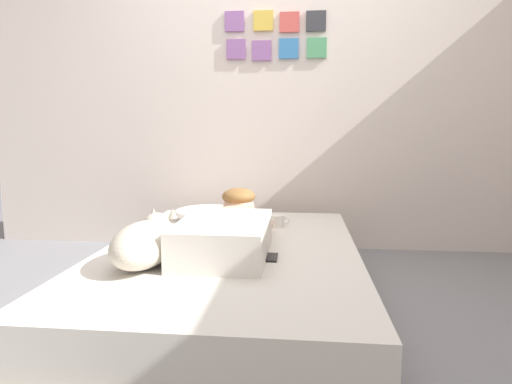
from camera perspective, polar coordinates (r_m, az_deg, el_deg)
The scene contains 8 objects.
ground_plane at distance 2.21m, azimuth 0.12°, elevation -16.91°, with size 13.44×13.44×0.00m, color gray.
back_wall at distance 3.51m, azimuth 2.66°, elevation 13.20°, with size 4.72×0.12×2.50m.
bed at distance 2.36m, azimuth -3.26°, elevation -11.06°, with size 1.35×2.08×0.33m.
pillow at distance 2.95m, azimuth -6.00°, elevation -2.79°, with size 0.52×0.32×0.11m, color white.
person_lying at distance 2.25m, azimuth -3.60°, elevation -4.81°, with size 0.43×0.92×0.27m.
dog at distance 2.06m, azimuth -14.28°, elevation -6.35°, with size 0.26×0.57×0.21m.
coffee_cup at distance 2.78m, azimuth 2.87°, elevation -3.81°, with size 0.12×0.09×0.07m.
cell_phone at distance 2.10m, azimuth 1.90°, elevation -8.59°, with size 0.07×0.14×0.01m, color black.
Camera 1 is at (0.20, -1.99, 0.93)m, focal length 30.40 mm.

